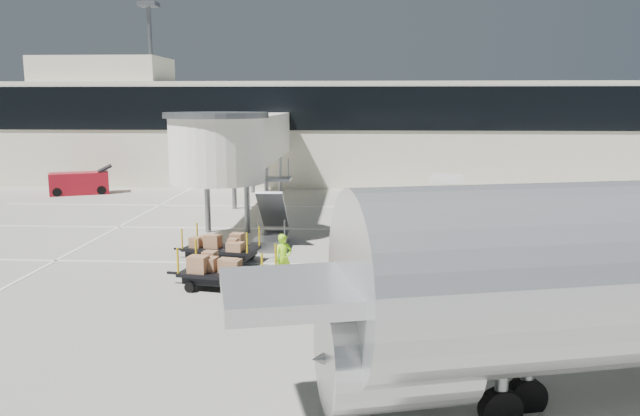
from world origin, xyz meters
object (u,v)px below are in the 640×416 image
Objects in this scene: box_cart_near at (229,273)px; minivan at (446,190)px; box_cart_far at (220,248)px; ground_worker at (284,259)px; suitcase_cart at (482,238)px; belt_loader at (80,183)px; baggage_tug at (377,228)px.

minivan is (10.05, 17.30, 0.55)m from box_cart_near.
box_cart_near is 20.02m from minivan.
box_cart_far is at bearing 117.81° from box_cart_near.
ground_worker reaches higher than box_cart_near.
minivan reaches higher than suitcase_cart.
ground_worker is 18.45m from minivan.
belt_loader is at bearing 163.21° from suitcase_cart.
minivan is at bearing 65.65° from baggage_tug.
belt_loader is (-15.11, 21.96, 0.20)m from box_cart_near.
ground_worker is at bearing 33.84° from box_cart_near.
box_cart_near is at bearing 170.38° from ground_worker.
minivan is (4.59, 9.01, 0.56)m from baggage_tug.
box_cart_near reaches higher than box_cart_far.
ground_worker is (1.85, 0.77, 0.33)m from box_cart_near.
suitcase_cart is at bearing 25.65° from box_cart_far.
suitcase_cart is 1.06× the size of box_cart_far.
baggage_tug is at bearing 67.83° from box_cart_near.
minivan reaches higher than box_cart_far.
box_cart_far is at bearing -143.19° from baggage_tug.
box_cart_near is (-10.07, -6.39, 0.03)m from suitcase_cart.
box_cart_near is at bearing -78.95° from belt_loader.
baggage_tug is 1.34× the size of ground_worker.
baggage_tug reaches higher than suitcase_cart.
minivan is (8.20, 16.53, 0.22)m from ground_worker.
minivan reaches higher than box_cart_near.
ground_worker reaches higher than suitcase_cart.
belt_loader is (-20.58, 13.66, 0.21)m from baggage_tug.
ground_worker is (-8.21, -5.61, 0.36)m from suitcase_cart.
box_cart_near reaches higher than suitcase_cart.
ground_worker is at bearing -32.75° from box_cart_far.
suitcase_cart is 10.93m from minivan.
suitcase_cart is 2.17× the size of ground_worker.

